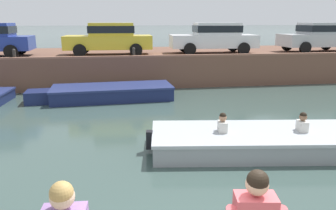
% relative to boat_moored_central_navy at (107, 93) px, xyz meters
% --- Properties ---
extents(ground_plane, '(400.00, 400.00, 0.00)m').
position_rel_boat_moored_central_navy_xyz_m(ground_plane, '(1.66, -4.35, -0.28)').
color(ground_plane, '#384C47').
extents(far_quay_wall, '(60.00, 6.00, 1.51)m').
position_rel_boat_moored_central_navy_xyz_m(far_quay_wall, '(1.66, 4.81, 0.47)').
color(far_quay_wall, brown).
rests_on(far_quay_wall, ground).
extents(far_wall_coping, '(60.00, 0.24, 0.08)m').
position_rel_boat_moored_central_navy_xyz_m(far_wall_coping, '(1.66, 1.93, 1.27)').
color(far_wall_coping, brown).
rests_on(far_wall_coping, far_quay_wall).
extents(boat_moored_central_navy, '(5.87, 2.10, 0.57)m').
position_rel_boat_moored_central_navy_xyz_m(boat_moored_central_navy, '(0.00, 0.00, 0.00)').
color(boat_moored_central_navy, navy).
rests_on(boat_moored_central_navy, ground).
extents(motorboat_passing, '(6.98, 2.60, 1.00)m').
position_rel_boat_moored_central_navy_xyz_m(motorboat_passing, '(4.38, -6.21, -0.02)').
color(motorboat_passing, '#93999E').
rests_on(motorboat_passing, ground).
extents(car_left_inner_yellow, '(4.22, 2.01, 1.54)m').
position_rel_boat_moored_central_navy_xyz_m(car_left_inner_yellow, '(0.15, 3.22, 2.07)').
color(car_left_inner_yellow, yellow).
rests_on(car_left_inner_yellow, far_quay_wall).
extents(car_centre_white, '(4.44, 2.09, 1.54)m').
position_rel_boat_moored_central_navy_xyz_m(car_centre_white, '(5.46, 3.22, 2.07)').
color(car_centre_white, white).
rests_on(car_centre_white, far_quay_wall).
extents(car_right_inner_silver, '(4.08, 2.04, 1.54)m').
position_rel_boat_moored_central_navy_xyz_m(car_right_inner_silver, '(11.28, 3.23, 2.07)').
color(car_right_inner_silver, '#B7BABC').
rests_on(car_right_inner_silver, far_quay_wall).
extents(mooring_bollard_west, '(0.15, 0.15, 0.44)m').
position_rel_boat_moored_central_navy_xyz_m(mooring_bollard_west, '(-4.02, 2.06, 1.47)').
color(mooring_bollard_west, '#2D2B28').
rests_on(mooring_bollard_west, far_quay_wall).
extents(mooring_bollard_mid, '(0.15, 0.15, 0.44)m').
position_rel_boat_moored_central_navy_xyz_m(mooring_bollard_mid, '(1.25, 2.06, 1.47)').
color(mooring_bollard_mid, '#2D2B28').
rests_on(mooring_bollard_mid, far_quay_wall).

